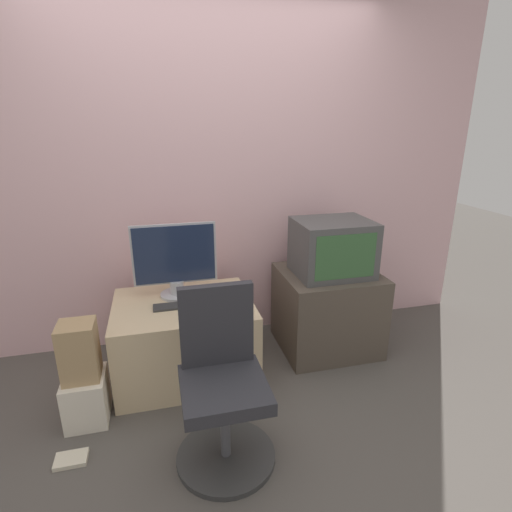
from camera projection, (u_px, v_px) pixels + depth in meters
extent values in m
plane|color=#4C4742|center=(251.00, 447.00, 2.16)|extent=(12.00, 12.00, 0.00)
cube|color=beige|center=(208.00, 174.00, 2.96)|extent=(4.40, 0.05, 2.60)
cube|color=#CCB289|center=(185.00, 338.00, 2.73)|extent=(0.91, 0.71, 0.53)
cube|color=#4C4238|center=(327.00, 310.00, 3.05)|extent=(0.70, 0.63, 0.61)
cylinder|color=#B2B2B7|center=(177.00, 294.00, 2.75)|extent=(0.23, 0.23, 0.02)
cylinder|color=#B2B2B7|center=(177.00, 287.00, 2.73)|extent=(0.09, 0.09, 0.09)
cube|color=#B2B2B7|center=(175.00, 254.00, 2.66)|extent=(0.56, 0.01, 0.42)
cube|color=#19233D|center=(175.00, 254.00, 2.66)|extent=(0.53, 0.02, 0.39)
cube|color=#2D2D2D|center=(180.00, 305.00, 2.59)|extent=(0.35, 0.10, 0.01)
ellipsoid|color=silver|center=(219.00, 302.00, 2.63)|extent=(0.06, 0.04, 0.03)
cube|color=#474747|center=(332.00, 248.00, 2.86)|extent=(0.53, 0.44, 0.40)
cube|color=#335B33|center=(346.00, 257.00, 2.67)|extent=(0.44, 0.01, 0.31)
cylinder|color=#333333|center=(226.00, 456.00, 2.08)|extent=(0.51, 0.51, 0.03)
cylinder|color=#4C4C51|center=(225.00, 425.00, 2.02)|extent=(0.05, 0.05, 0.37)
cube|color=#28282D|center=(224.00, 389.00, 1.95)|extent=(0.42, 0.42, 0.07)
cube|color=#28282D|center=(217.00, 325.00, 2.04)|extent=(0.38, 0.05, 0.44)
cube|color=beige|center=(87.00, 398.00, 2.32)|extent=(0.23, 0.27, 0.29)
cube|color=#A3845B|center=(79.00, 351.00, 2.22)|extent=(0.20, 0.19, 0.34)
cube|color=beige|center=(71.00, 459.00, 2.06)|extent=(0.16, 0.11, 0.02)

